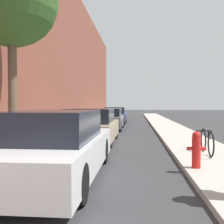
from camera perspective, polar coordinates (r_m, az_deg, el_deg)
name	(u,v)px	position (r m, az deg, el deg)	size (l,w,h in m)	color
ground_plane	(122,130)	(16.05, 2.17, -3.80)	(120.00, 120.00, 0.00)	#333335
sidewalk_left	(75,128)	(16.46, -7.98, -3.47)	(2.00, 52.00, 0.12)	#ADA89E
sidewalk_right	(171,129)	(16.15, 12.52, -3.59)	(2.00, 52.00, 0.12)	#ADA89E
building_facade_left	(52,43)	(17.16, -12.58, 14.16)	(0.70, 52.00, 10.51)	brown
parked_car_white	(55,146)	(5.65, -12.13, -7.15)	(1.83, 4.67, 1.39)	black
parked_car_champagne	(91,126)	(10.72, -4.41, -3.07)	(1.89, 4.32, 1.35)	black
parked_car_grey	(108,119)	(16.24, -0.79, -1.54)	(1.73, 4.31, 1.28)	black
parked_car_navy	(115,116)	(21.33, 0.68, -0.78)	(1.72, 4.30, 1.30)	black
street_tree_near	(12,1)	(9.02, -20.58, 21.23)	(2.72, 2.72, 5.83)	brown
fire_hydrant	(196,149)	(6.21, 17.52, -7.54)	(0.41, 0.19, 0.81)	red
bicycle	(207,141)	(8.08, 19.55, -5.93)	(0.44, 1.65, 0.67)	black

